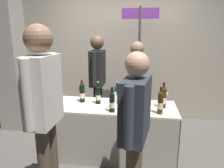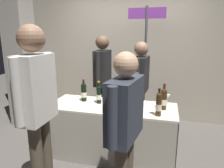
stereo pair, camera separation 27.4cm
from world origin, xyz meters
name	(u,v)px [view 1 (the left image)]	position (x,y,z in m)	size (l,w,h in m)	color
ground_plane	(112,154)	(0.00, 0.00, 0.00)	(12.00, 12.00, 0.00)	#514C47
back_partition	(124,58)	(0.00, 1.56, 1.22)	(6.01, 0.12, 2.43)	#B2A893
concrete_pillar	(9,47)	(-1.90, 0.68, 1.46)	(0.41, 0.41, 2.92)	gray
tasting_table	(112,121)	(0.00, 0.00, 0.51)	(1.71, 0.65, 0.74)	beige
featured_wine_bottle	(117,94)	(0.05, 0.11, 0.88)	(0.07, 0.07, 0.31)	#192333
display_bottle_0	(128,95)	(0.21, 0.09, 0.88)	(0.08, 0.08, 0.32)	#192333
display_bottle_1	(112,102)	(0.04, -0.23, 0.88)	(0.07, 0.07, 0.32)	black
display_bottle_2	(163,97)	(0.67, 0.02, 0.89)	(0.08, 0.08, 0.34)	#38230F
display_bottle_3	(82,93)	(-0.44, 0.09, 0.88)	(0.08, 0.08, 0.32)	black
display_bottle_4	(98,94)	(-0.20, 0.05, 0.88)	(0.07, 0.07, 0.31)	black
display_bottle_5	(160,102)	(0.62, -0.20, 0.89)	(0.07, 0.07, 0.33)	#38230F
wine_glass_near_vendor	(166,96)	(0.73, 0.23, 0.85)	(0.07, 0.07, 0.14)	silver
brochure_stand	(114,100)	(0.03, -0.03, 0.83)	(0.17, 0.01, 0.18)	silver
vendor_presenter	(136,82)	(0.30, 0.64, 0.94)	(0.24, 0.59, 1.57)	black
vendor_assistant	(98,75)	(-0.36, 0.76, 1.00)	(0.23, 0.59, 1.66)	black
taster_foreground_right	(135,121)	(0.35, -0.88, 0.93)	(0.28, 0.64, 1.55)	#4C4233
taster_foreground_left	(44,104)	(-0.48, -0.97, 1.07)	(0.24, 0.56, 1.78)	#4C4233
booth_signpost	(139,53)	(0.32, 1.07, 1.35)	(0.63, 0.04, 2.14)	#47474C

